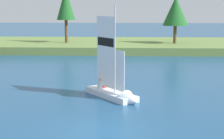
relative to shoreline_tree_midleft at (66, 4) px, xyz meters
The scene contains 5 objects.
ground_plane 31.69m from the shoreline_tree_midleft, 77.59° to the right, with size 200.00×200.00×0.00m, color navy.
shore_bank 8.64m from the shoreline_tree_midleft, 12.00° to the left, with size 80.00×13.96×0.91m, color olive.
shoreline_tree_midleft is the anchor object (origin of this frame).
shoreline_tree_centre 13.73m from the shoreline_tree_midleft, ahead, with size 3.16×3.16×5.81m.
sailboat 26.10m from the shoreline_tree_midleft, 73.52° to the right, with size 3.78×4.35×6.02m.
Camera 1 is at (1.21, -15.69, 5.70)m, focal length 58.51 mm.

